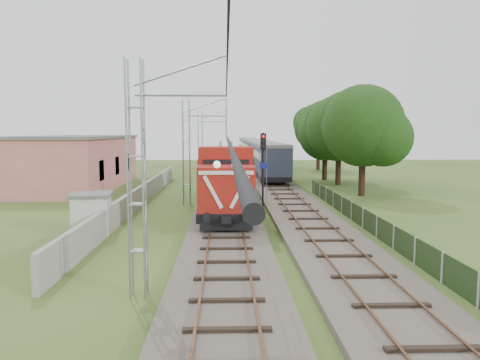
{
  "coord_description": "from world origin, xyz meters",
  "views": [
    {
      "loc": [
        -0.04,
        -23.59,
        5.6
      ],
      "look_at": [
        1.0,
        9.42,
        2.2
      ],
      "focal_mm": 35.0,
      "sensor_mm": 36.0,
      "label": 1
    }
  ],
  "objects_px": {
    "coach_rake": "(254,149)",
    "signal_post": "(263,156)",
    "locomotive": "(226,178)",
    "relay_hut": "(92,213)"
  },
  "relations": [
    {
      "from": "locomotive",
      "to": "coach_rake",
      "type": "bearing_deg",
      "value": 84.01
    },
    {
      "from": "signal_post",
      "to": "locomotive",
      "type": "bearing_deg",
      "value": -153.04
    },
    {
      "from": "coach_rake",
      "to": "signal_post",
      "type": "relative_size",
      "value": 12.78
    },
    {
      "from": "signal_post",
      "to": "relay_hut",
      "type": "height_order",
      "value": "signal_post"
    },
    {
      "from": "locomotive",
      "to": "relay_hut",
      "type": "distance_m",
      "value": 10.68
    },
    {
      "from": "locomotive",
      "to": "relay_hut",
      "type": "xyz_separation_m",
      "value": [
        -7.4,
        -7.6,
        -1.21
      ]
    },
    {
      "from": "coach_rake",
      "to": "signal_post",
      "type": "height_order",
      "value": "signal_post"
    },
    {
      "from": "coach_rake",
      "to": "signal_post",
      "type": "bearing_deg",
      "value": -92.76
    },
    {
      "from": "signal_post",
      "to": "relay_hut",
      "type": "distance_m",
      "value": 13.85
    },
    {
      "from": "locomotive",
      "to": "relay_hut",
      "type": "bearing_deg",
      "value": -134.22
    }
  ]
}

